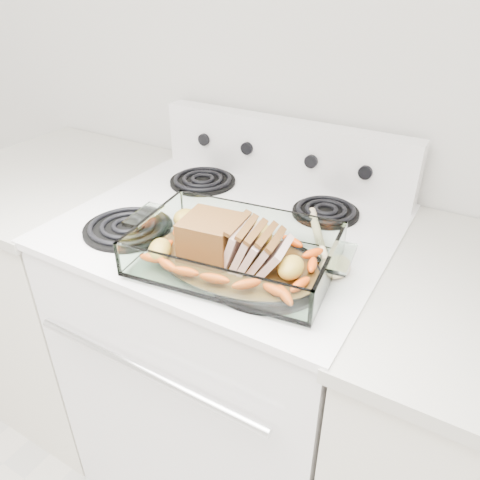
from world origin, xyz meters
The scene contains 7 objects.
electric_range centered at (0.00, 1.66, 0.48)m, with size 0.78×0.70×1.12m.
counter_left centered at (-0.67, 1.66, 0.47)m, with size 0.58×0.68×0.93m.
counter_right centered at (0.67, 1.66, 0.47)m, with size 0.58×0.68×0.93m.
baking_dish centered at (0.11, 1.49, 0.96)m, with size 0.40×0.27×0.08m.
pork_roast centered at (0.09, 1.49, 0.99)m, with size 0.23×0.11×0.09m.
roast_vegetables centered at (0.11, 1.53, 0.97)m, with size 0.37×0.20×0.05m.
wooden_spoon centered at (0.27, 1.63, 0.95)m, with size 0.18×0.26×0.02m.
Camera 1 is at (0.54, 0.79, 1.50)m, focal length 35.00 mm.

